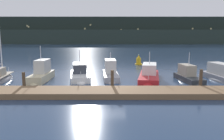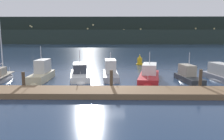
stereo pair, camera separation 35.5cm
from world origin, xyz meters
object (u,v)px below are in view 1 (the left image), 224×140
sailboat_berth_2 (1,79)px  motorboat_berth_8 (224,78)px  motorboat_berth_7 (188,79)px  motorboat_berth_5 (110,75)px  motorboat_berth_6 (149,77)px  motorboat_berth_3 (42,76)px  channel_buoy (138,61)px  motorboat_berth_4 (80,76)px

sailboat_berth_2 → motorboat_berth_8: size_ratio=0.94×
motorboat_berth_7 → motorboat_berth_8: 3.83m
motorboat_berth_5 → motorboat_berth_6: size_ratio=0.81×
motorboat_berth_3 → motorboat_berth_8: 19.49m
motorboat_berth_6 → sailboat_berth_2: bearing=-176.7°
motorboat_berth_3 → motorboat_berth_8: (19.49, -0.33, -0.12)m
motorboat_berth_8 → channel_buoy: bearing=119.4°
channel_buoy → motorboat_berth_6: bearing=-91.5°
motorboat_berth_3 → motorboat_berth_5: bearing=8.5°
sailboat_berth_2 → motorboat_berth_7: size_ratio=1.35×
motorboat_berth_5 → motorboat_berth_8: motorboat_berth_5 is taller
motorboat_berth_5 → motorboat_berth_6: 4.31m
motorboat_berth_3 → channel_buoy: bearing=47.2°
motorboat_berth_3 → channel_buoy: 17.68m
motorboat_berth_4 → motorboat_berth_6: bearing=-3.5°
motorboat_berth_6 → channel_buoy: bearing=88.5°
sailboat_berth_2 → motorboat_berth_3: bearing=4.4°
sailboat_berth_2 → motorboat_berth_7: (19.86, -0.10, 0.09)m
sailboat_berth_2 → motorboat_berth_7: 19.86m
motorboat_berth_3 → sailboat_berth_2: bearing=-175.6°
motorboat_berth_5 → channel_buoy: (4.60, 11.87, 0.21)m
motorboat_berth_5 → motorboat_berth_6: bearing=-6.9°
channel_buoy → motorboat_berth_8: bearing=-60.6°
motorboat_berth_5 → motorboat_berth_7: (8.25, -1.53, -0.15)m
motorboat_berth_5 → motorboat_berth_7: size_ratio=1.18×
motorboat_berth_5 → motorboat_berth_6: (4.28, -0.52, -0.16)m
motorboat_berth_3 → motorboat_berth_6: bearing=2.9°
motorboat_berth_3 → channel_buoy: size_ratio=3.17×
motorboat_berth_6 → motorboat_berth_7: motorboat_berth_7 is taller
motorboat_berth_4 → motorboat_berth_5: motorboat_berth_4 is taller
sailboat_berth_2 → motorboat_berth_8: sailboat_berth_2 is taller
motorboat_berth_6 → motorboat_berth_8: 7.86m
channel_buoy → motorboat_berth_7: bearing=-74.8°
channel_buoy → motorboat_berth_5: bearing=-111.2°
motorboat_berth_6 → channel_buoy: motorboat_berth_6 is taller
sailboat_berth_2 → motorboat_berth_3: sailboat_berth_2 is taller
motorboat_berth_5 → channel_buoy: motorboat_berth_5 is taller
sailboat_berth_2 → motorboat_berth_4: (8.17, 1.38, 0.08)m
motorboat_berth_3 → motorboat_berth_5: 7.49m
motorboat_berth_6 → motorboat_berth_8: (7.81, -0.92, 0.05)m
sailboat_berth_2 → motorboat_berth_4: 8.29m
sailboat_berth_2 → motorboat_berth_3: (4.20, 0.32, 0.25)m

